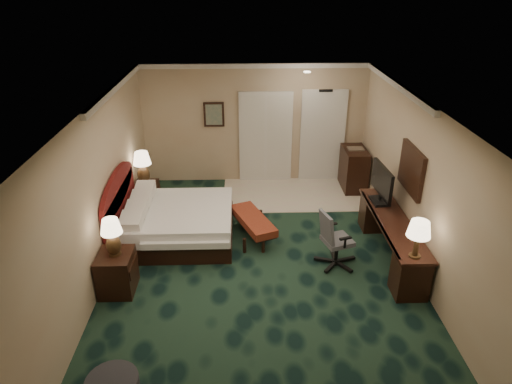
{
  "coord_description": "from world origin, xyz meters",
  "views": [
    {
      "loc": [
        -0.29,
        -6.13,
        4.45
      ],
      "look_at": [
        -0.07,
        0.6,
        1.19
      ],
      "focal_mm": 32.0,
      "sensor_mm": 36.0,
      "label": 1
    }
  ],
  "objects_px": {
    "nightstand_near": "(117,272)",
    "desk": "(391,239)",
    "minibar": "(354,169)",
    "bed_bench": "(253,227)",
    "lamp_far": "(143,168)",
    "bed": "(180,223)",
    "lamp_near": "(112,237)",
    "tv": "(382,185)",
    "nightstand_far": "(147,196)",
    "desk_chair": "(338,238)"
  },
  "relations": [
    {
      "from": "nightstand_near",
      "to": "desk",
      "type": "distance_m",
      "value": 4.5
    },
    {
      "from": "minibar",
      "to": "bed_bench",
      "type": "bearing_deg",
      "value": -138.32
    },
    {
      "from": "minibar",
      "to": "desk",
      "type": "bearing_deg",
      "value": -89.87
    },
    {
      "from": "lamp_far",
      "to": "minibar",
      "type": "relative_size",
      "value": 0.73
    },
    {
      "from": "bed",
      "to": "lamp_near",
      "type": "distance_m",
      "value": 1.8
    },
    {
      "from": "bed",
      "to": "bed_bench",
      "type": "distance_m",
      "value": 1.34
    },
    {
      "from": "desk",
      "to": "tv",
      "type": "height_order",
      "value": "tv"
    },
    {
      "from": "nightstand_far",
      "to": "tv",
      "type": "bearing_deg",
      "value": -16.17
    },
    {
      "from": "minibar",
      "to": "nightstand_far",
      "type": "bearing_deg",
      "value": -169.21
    },
    {
      "from": "tv",
      "to": "desk_chair",
      "type": "relative_size",
      "value": 0.88
    },
    {
      "from": "bed",
      "to": "nightstand_far",
      "type": "xyz_separation_m",
      "value": [
        -0.81,
        1.19,
        -0.02
      ]
    },
    {
      "from": "nightstand_near",
      "to": "nightstand_far",
      "type": "height_order",
      "value": "nightstand_near"
    },
    {
      "from": "lamp_near",
      "to": "bed_bench",
      "type": "xyz_separation_m",
      "value": [
        2.1,
        1.49,
        -0.73
      ]
    },
    {
      "from": "nightstand_near",
      "to": "minibar",
      "type": "relative_size",
      "value": 0.69
    },
    {
      "from": "tv",
      "to": "lamp_far",
      "type": "bearing_deg",
      "value": 160.17
    },
    {
      "from": "nightstand_near",
      "to": "lamp_near",
      "type": "xyz_separation_m",
      "value": [
        0.01,
        0.01,
        0.62
      ]
    },
    {
      "from": "desk",
      "to": "lamp_far",
      "type": "bearing_deg",
      "value": 156.37
    },
    {
      "from": "desk",
      "to": "tv",
      "type": "bearing_deg",
      "value": 94.24
    },
    {
      "from": "bed_bench",
      "to": "tv",
      "type": "relative_size",
      "value": 1.39
    },
    {
      "from": "lamp_near",
      "to": "tv",
      "type": "distance_m",
      "value": 4.59
    },
    {
      "from": "nightstand_near",
      "to": "desk",
      "type": "relative_size",
      "value": 0.26
    },
    {
      "from": "desk_chair",
      "to": "tv",
      "type": "bearing_deg",
      "value": 25.62
    },
    {
      "from": "desk_chair",
      "to": "nightstand_far",
      "type": "bearing_deg",
      "value": 131.33
    },
    {
      "from": "desk",
      "to": "desk_chair",
      "type": "bearing_deg",
      "value": -169.68
    },
    {
      "from": "bed",
      "to": "tv",
      "type": "height_order",
      "value": "tv"
    },
    {
      "from": "desk",
      "to": "desk_chair",
      "type": "height_order",
      "value": "desk_chair"
    },
    {
      "from": "nightstand_near",
      "to": "nightstand_far",
      "type": "xyz_separation_m",
      "value": [
        -0.03,
        2.71,
        -0.04
      ]
    },
    {
      "from": "tv",
      "to": "minibar",
      "type": "relative_size",
      "value": 0.95
    },
    {
      "from": "bed_bench",
      "to": "tv",
      "type": "bearing_deg",
      "value": -23.99
    },
    {
      "from": "nightstand_near",
      "to": "desk_chair",
      "type": "relative_size",
      "value": 0.64
    },
    {
      "from": "lamp_near",
      "to": "tv",
      "type": "relative_size",
      "value": 0.67
    },
    {
      "from": "nightstand_near",
      "to": "desk",
      "type": "bearing_deg",
      "value": 9.7
    },
    {
      "from": "lamp_far",
      "to": "lamp_near",
      "type": "bearing_deg",
      "value": -88.36
    },
    {
      "from": "desk",
      "to": "desk_chair",
      "type": "xyz_separation_m",
      "value": [
        -0.95,
        -0.17,
        0.14
      ]
    },
    {
      "from": "nightstand_far",
      "to": "lamp_near",
      "type": "distance_m",
      "value": 2.78
    },
    {
      "from": "lamp_far",
      "to": "tv",
      "type": "distance_m",
      "value": 4.63
    },
    {
      "from": "bed",
      "to": "nightstand_far",
      "type": "bearing_deg",
      "value": 124.12
    },
    {
      "from": "nightstand_far",
      "to": "nightstand_near",
      "type": "bearing_deg",
      "value": -89.31
    },
    {
      "from": "lamp_far",
      "to": "bed_bench",
      "type": "distance_m",
      "value": 2.59
    },
    {
      "from": "bed",
      "to": "minibar",
      "type": "distance_m",
      "value": 4.19
    },
    {
      "from": "lamp_near",
      "to": "desk",
      "type": "bearing_deg",
      "value": 9.58
    },
    {
      "from": "lamp_far",
      "to": "desk_chair",
      "type": "relative_size",
      "value": 0.67
    },
    {
      "from": "bed",
      "to": "lamp_near",
      "type": "xyz_separation_m",
      "value": [
        -0.76,
        -1.5,
        0.64
      ]
    },
    {
      "from": "desk",
      "to": "desk_chair",
      "type": "relative_size",
      "value": 2.48
    },
    {
      "from": "bed",
      "to": "lamp_far",
      "type": "xyz_separation_m",
      "value": [
        -0.84,
        1.21,
        0.6
      ]
    },
    {
      "from": "minibar",
      "to": "desk_chair",
      "type": "bearing_deg",
      "value": -107.6
    },
    {
      "from": "desk",
      "to": "minibar",
      "type": "bearing_deg",
      "value": 90.13
    },
    {
      "from": "bed_bench",
      "to": "nightstand_far",
      "type": "bearing_deg",
      "value": 128.51
    },
    {
      "from": "lamp_near",
      "to": "bed_bench",
      "type": "distance_m",
      "value": 2.68
    },
    {
      "from": "bed",
      "to": "minibar",
      "type": "relative_size",
      "value": 2.05
    }
  ]
}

